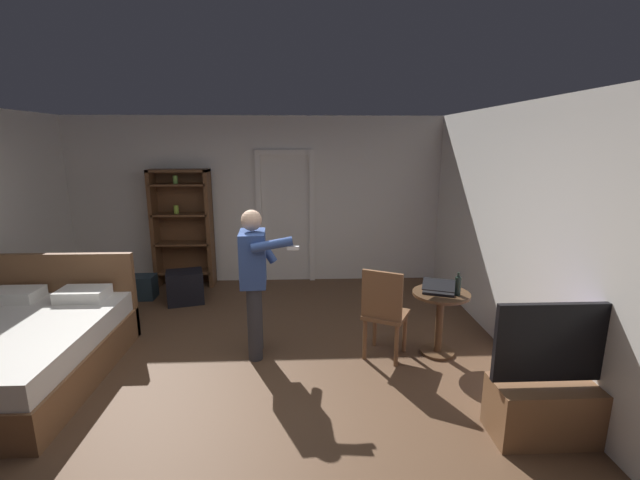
# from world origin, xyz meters

# --- Properties ---
(ground_plane) EXTENTS (6.96, 6.96, 0.00)m
(ground_plane) POSITION_xyz_m (0.00, 0.00, 0.00)
(ground_plane) COLOR brown
(wall_back) EXTENTS (6.11, 0.12, 2.65)m
(wall_back) POSITION_xyz_m (0.00, 3.22, 1.32)
(wall_back) COLOR silver
(wall_back) RESTS_ON ground_plane
(wall_right) EXTENTS (0.12, 6.57, 2.65)m
(wall_right) POSITION_xyz_m (3.00, 0.00, 1.32)
(wall_right) COLOR silver
(wall_right) RESTS_ON ground_plane
(doorway_frame) EXTENTS (0.93, 0.08, 2.13)m
(doorway_frame) POSITION_xyz_m (0.45, 3.14, 1.22)
(doorway_frame) COLOR white
(doorway_frame) RESTS_ON ground_plane
(bed) EXTENTS (1.63, 2.04, 1.02)m
(bed) POSITION_xyz_m (-2.05, 0.22, 0.30)
(bed) COLOR brown
(bed) RESTS_ON ground_plane
(bookshelf) EXTENTS (0.91, 0.32, 1.84)m
(bookshelf) POSITION_xyz_m (-1.16, 3.00, 1.00)
(bookshelf) COLOR brown
(bookshelf) RESTS_ON ground_plane
(tv_flatscreen) EXTENTS (1.05, 0.40, 1.11)m
(tv_flatscreen) POSITION_xyz_m (2.64, -0.81, 0.33)
(tv_flatscreen) COLOR brown
(tv_flatscreen) RESTS_ON ground_plane
(side_table) EXTENTS (0.60, 0.60, 0.70)m
(side_table) POSITION_xyz_m (2.17, 0.55, 0.47)
(side_table) COLOR #4C331E
(side_table) RESTS_ON ground_plane
(laptop) EXTENTS (0.41, 0.42, 0.16)m
(laptop) POSITION_xyz_m (2.12, 0.51, 0.75)
(laptop) COLOR black
(laptop) RESTS_ON side_table
(bottle_on_table) EXTENTS (0.06, 0.06, 0.24)m
(bottle_on_table) POSITION_xyz_m (2.31, 0.47, 0.80)
(bottle_on_table) COLOR black
(bottle_on_table) RESTS_ON side_table
(wooden_chair) EXTENTS (0.57, 0.57, 0.99)m
(wooden_chair) POSITION_xyz_m (1.55, 0.46, 0.54)
(wooden_chair) COLOR brown
(wooden_chair) RESTS_ON ground_plane
(person_blue_shirt) EXTENTS (0.62, 0.58, 1.58)m
(person_blue_shirt) POSITION_xyz_m (0.20, 0.63, 0.91)
(person_blue_shirt) COLOR #333338
(person_blue_shirt) RESTS_ON ground_plane
(suitcase_dark) EXTENTS (0.46, 0.29, 0.34)m
(suitcase_dark) POSITION_xyz_m (-1.68, 2.39, 0.17)
(suitcase_dark) COLOR #1E2D38
(suitcase_dark) RESTS_ON ground_plane
(suitcase_small) EXTENTS (0.58, 0.50, 0.46)m
(suitcase_small) POSITION_xyz_m (-0.97, 2.19, 0.23)
(suitcase_small) COLOR black
(suitcase_small) RESTS_ON ground_plane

